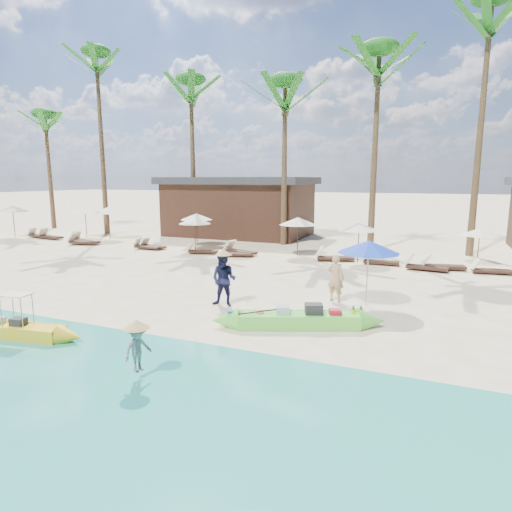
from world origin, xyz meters
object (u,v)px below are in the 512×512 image
at_px(green_canoe, 298,320).
at_px(yellow_canoe, 14,330).
at_px(tourist, 336,278).
at_px(blue_umbrella, 369,247).

relative_size(green_canoe, yellow_canoe, 1.14).
distance_m(tourist, blue_umbrella, 1.57).
xyz_separation_m(yellow_canoe, tourist, (7.24, 6.69, 0.64)).
xyz_separation_m(green_canoe, yellow_canoe, (-6.84, -3.65, -0.04)).
relative_size(yellow_canoe, tourist, 2.76).
distance_m(green_canoe, tourist, 3.12).
relative_size(green_canoe, tourist, 3.14).
bearing_deg(blue_umbrella, yellow_canoe, -141.38).
bearing_deg(blue_umbrella, tourist, 176.71).
bearing_deg(yellow_canoe, green_canoe, 19.27).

